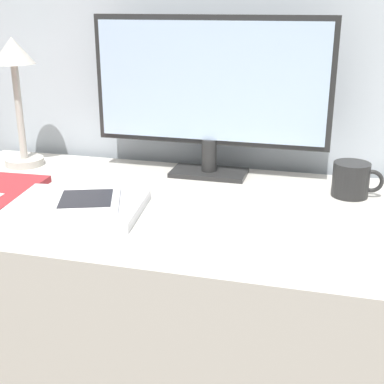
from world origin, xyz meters
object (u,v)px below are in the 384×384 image
(keyboard, at_px, (313,221))
(laptop, at_px, (77,207))
(coffee_mug, at_px, (352,180))
(monitor, at_px, (210,89))
(ereader, at_px, (86,200))
(desk_lamp, at_px, (15,77))

(keyboard, distance_m, laptop, 0.52)
(laptop, height_order, coffee_mug, coffee_mug)
(monitor, distance_m, ereader, 0.45)
(keyboard, distance_m, coffee_mug, 0.22)
(desk_lamp, bearing_deg, monitor, 4.84)
(coffee_mug, bearing_deg, ereader, -155.30)
(desk_lamp, xyz_separation_m, coffee_mug, (0.91, -0.03, -0.21))
(ereader, bearing_deg, desk_lamp, 138.68)
(monitor, xyz_separation_m, desk_lamp, (-0.54, -0.05, 0.02))
(laptop, distance_m, ereader, 0.03)
(keyboard, height_order, desk_lamp, desk_lamp)
(coffee_mug, bearing_deg, keyboard, -111.07)
(monitor, xyz_separation_m, ereader, (-0.20, -0.34, -0.20))
(laptop, bearing_deg, ereader, 3.60)
(coffee_mug, bearing_deg, desk_lamp, 177.96)
(keyboard, xyz_separation_m, laptop, (-0.52, -0.06, 0.01))
(ereader, height_order, coffee_mug, coffee_mug)
(keyboard, xyz_separation_m, desk_lamp, (-0.83, 0.24, 0.25))
(ereader, xyz_separation_m, coffee_mug, (0.57, 0.26, 0.01))
(keyboard, relative_size, laptop, 1.06)
(coffee_mug, bearing_deg, monitor, 168.11)
(keyboard, bearing_deg, monitor, 136.19)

